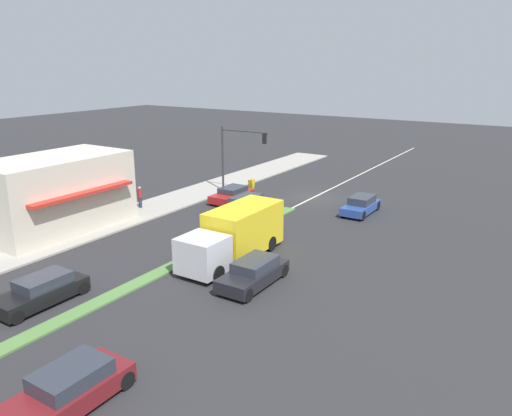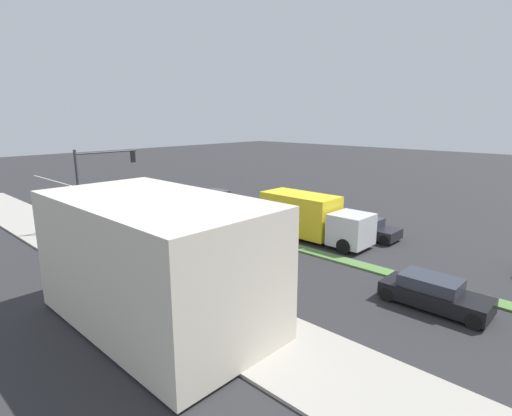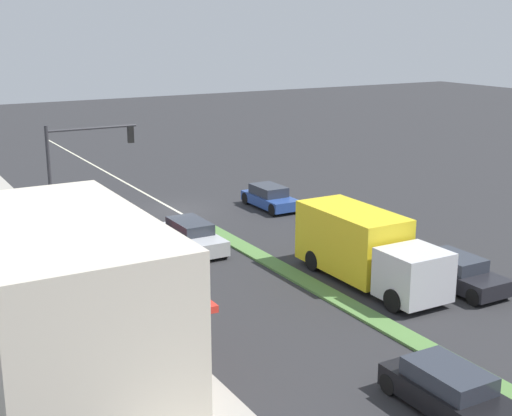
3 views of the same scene
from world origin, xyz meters
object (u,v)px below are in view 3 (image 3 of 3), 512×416
Objects in this scene: delivery_truck at (365,248)px; traffic_signal_main at (78,160)px; pedestrian at (48,276)px; hatchback_red at (119,233)px; sedan_silver at (192,236)px; warning_aframe_sign at (72,218)px; suv_black at (452,393)px; coupe_blue at (270,197)px; sedan_dark at (456,272)px.

traffic_signal_main is at bearing -55.65° from delivery_truck.
pedestrian is 0.42× the size of hatchback_red.
warning_aframe_sign is at bearing -60.63° from sedan_silver.
suv_black is at bearing 98.25° from hatchback_red.
sedan_silver is (7.20, 4.83, 0.03)m from coupe_blue.
pedestrian is 0.38× the size of sedan_dark.
coupe_blue is (-11.12, -0.19, -3.27)m from traffic_signal_main.
coupe_blue is at bearing -165.93° from hatchback_red.
sedan_dark is at bearing 127.33° from traffic_signal_main.
sedan_dark reaches higher than coupe_blue.
traffic_signal_main is 4.09m from warning_aframe_sign.
hatchback_red is at bearing -81.75° from suv_black.
delivery_truck reaches higher than hatchback_red.
sedan_silver is 1.07× the size of suv_black.
sedan_silver is (-7.52, -3.17, -0.33)m from pedestrian.
delivery_truck is 1.86× the size of coupe_blue.
suv_black reaches higher than warning_aframe_sign.
pedestrian is at bearing 22.84° from sedan_silver.
warning_aframe_sign is 20.05m from sedan_dark.
coupe_blue is 1.02× the size of hatchback_red.
coupe_blue is (-2.80, -12.37, -0.84)m from delivery_truck.
warning_aframe_sign is (-0.10, -2.16, -3.47)m from traffic_signal_main.
sedan_silver is (-3.92, 4.64, -3.24)m from traffic_signal_main.
delivery_truck is at bearing -40.72° from sedan_dark.
suv_black is 0.99× the size of sedan_dark.
sedan_dark is (-7.20, -7.04, 0.01)m from suv_black.
delivery_truck is (-8.22, 14.34, 1.04)m from warning_aframe_sign.
sedan_dark is (-2.80, 2.41, -0.82)m from delivery_truck.
traffic_signal_main is at bearing -49.76° from sedan_silver.
traffic_signal_main reaches higher than delivery_truck.
suv_black is (-3.92, 21.63, -3.26)m from traffic_signal_main.
traffic_signal_main is at bearing 87.31° from warning_aframe_sign.
traffic_signal_main is 0.75× the size of delivery_truck.
sedan_dark is at bearing -135.62° from suv_black.
coupe_blue is (-14.72, -7.99, -0.36)m from pedestrian.
sedan_silver is 3.64m from hatchback_red.
sedan_dark is (-7.20, 9.95, -0.01)m from sedan_silver.
sedan_dark is (-11.02, 16.75, 0.22)m from warning_aframe_sign.
coupe_blue is 0.94× the size of suv_black.
warning_aframe_sign is 24.10m from suv_black.
warning_aframe_sign is 16.56m from delivery_truck.
pedestrian is 15.75m from suv_black.
sedan_dark is at bearing 123.36° from warning_aframe_sign.
sedan_dark reaches higher than warning_aframe_sign.
traffic_signal_main is 6.89m from sedan_silver.
pedestrian is 1.97× the size of warning_aframe_sign.
suv_black is at bearing 71.74° from coupe_blue.
traffic_signal_main is 9.08m from pedestrian.
traffic_signal_main is 1.42× the size of hatchback_red.
warning_aframe_sign is 0.20× the size of suv_black.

